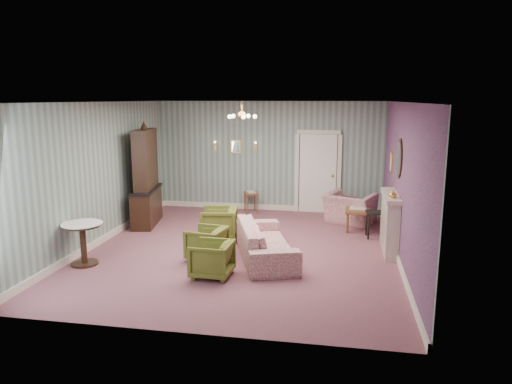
% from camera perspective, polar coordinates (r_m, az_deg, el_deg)
% --- Properties ---
extents(floor, '(7.00, 7.00, 0.00)m').
position_cam_1_polar(floor, '(9.55, -1.62, -6.91)').
color(floor, '#844D5B').
rests_on(floor, ground).
extents(ceiling, '(7.00, 7.00, 0.00)m').
position_cam_1_polar(ceiling, '(9.07, -1.72, 10.77)').
color(ceiling, white).
rests_on(ceiling, ground).
extents(wall_back, '(6.00, 0.00, 6.00)m').
position_cam_1_polar(wall_back, '(12.61, 1.58, 4.29)').
color(wall_back, slate).
rests_on(wall_back, ground).
extents(wall_front, '(6.00, 0.00, 6.00)m').
position_cam_1_polar(wall_front, '(5.89, -8.63, -3.86)').
color(wall_front, slate).
rests_on(wall_front, ground).
extents(wall_left, '(0.00, 7.00, 7.00)m').
position_cam_1_polar(wall_left, '(10.23, -18.35, 2.11)').
color(wall_left, slate).
rests_on(wall_left, ground).
extents(wall_right, '(0.00, 7.00, 7.00)m').
position_cam_1_polar(wall_right, '(9.08, 17.21, 1.08)').
color(wall_right, slate).
rests_on(wall_right, ground).
extents(wall_right_floral, '(0.00, 7.00, 7.00)m').
position_cam_1_polar(wall_right_floral, '(9.08, 17.11, 1.08)').
color(wall_right_floral, '#A85481').
rests_on(wall_right_floral, ground).
extents(door, '(1.12, 0.12, 2.16)m').
position_cam_1_polar(door, '(12.50, 7.46, 2.42)').
color(door, white).
rests_on(door, floor).
extents(olive_chair_a, '(0.64, 0.68, 0.67)m').
position_cam_1_polar(olive_chair_a, '(8.08, -5.35, -7.84)').
color(olive_chair_a, brown).
rests_on(olive_chair_a, floor).
extents(olive_chair_b, '(0.71, 0.75, 0.67)m').
position_cam_1_polar(olive_chair_b, '(8.95, -5.97, -5.94)').
color(olive_chair_b, brown).
rests_on(olive_chair_b, floor).
extents(olive_chair_c, '(0.78, 0.82, 0.75)m').
position_cam_1_polar(olive_chair_c, '(10.16, -4.48, -3.60)').
color(olive_chair_c, brown).
rests_on(olive_chair_c, floor).
extents(sofa_chintz, '(1.34, 2.36, 0.89)m').
position_cam_1_polar(sofa_chintz, '(8.93, 1.15, -5.22)').
color(sofa_chintz, '#953C57').
rests_on(sofa_chintz, floor).
extents(wingback_chair, '(1.30, 1.09, 0.97)m').
position_cam_1_polar(wingback_chair, '(11.66, 11.27, -1.32)').
color(wingback_chair, '#953C57').
rests_on(wingback_chair, floor).
extents(dresser, '(0.75, 1.51, 2.40)m').
position_cam_1_polar(dresser, '(11.46, -13.18, 2.05)').
color(dresser, black).
rests_on(dresser, floor).
extents(fireplace, '(0.30, 1.40, 1.16)m').
position_cam_1_polar(fireplace, '(9.64, 15.80, -3.58)').
color(fireplace, beige).
rests_on(fireplace, floor).
extents(mantel_vase, '(0.15, 0.15, 0.15)m').
position_cam_1_polar(mantel_vase, '(9.10, 16.13, -0.22)').
color(mantel_vase, gold).
rests_on(mantel_vase, fireplace).
extents(oval_mirror, '(0.04, 0.76, 0.84)m').
position_cam_1_polar(oval_mirror, '(9.41, 16.82, 3.91)').
color(oval_mirror, white).
rests_on(oval_mirror, wall_right).
extents(framed_print, '(0.04, 0.34, 0.42)m').
position_cam_1_polar(framed_print, '(10.78, 16.00, 3.48)').
color(framed_print, gold).
rests_on(framed_print, wall_right).
extents(coffee_table, '(0.59, 1.00, 0.50)m').
position_cam_1_polar(coffee_table, '(11.20, 12.13, -3.09)').
color(coffee_table, brown).
rests_on(coffee_table, floor).
extents(side_table_black, '(0.42, 0.42, 0.59)m').
position_cam_1_polar(side_table_black, '(10.54, 14.13, -3.84)').
color(side_table_black, black).
rests_on(side_table_black, floor).
extents(pedestal_table, '(0.82, 0.82, 0.78)m').
position_cam_1_polar(pedestal_table, '(9.13, -20.07, -5.88)').
color(pedestal_table, black).
rests_on(pedestal_table, floor).
extents(nesting_table, '(0.48, 0.53, 0.58)m').
position_cam_1_polar(nesting_table, '(12.54, -0.61, -1.14)').
color(nesting_table, brown).
rests_on(nesting_table, floor).
extents(gilt_mirror_back, '(0.28, 0.06, 0.36)m').
position_cam_1_polar(gilt_mirror_back, '(12.71, -2.47, 5.47)').
color(gilt_mirror_back, gold).
rests_on(gilt_mirror_back, wall_back).
extents(sconce_left, '(0.16, 0.12, 0.30)m').
position_cam_1_polar(sconce_left, '(12.82, -4.90, 5.49)').
color(sconce_left, gold).
rests_on(sconce_left, wall_back).
extents(sconce_right, '(0.16, 0.12, 0.30)m').
position_cam_1_polar(sconce_right, '(12.58, -0.03, 5.42)').
color(sconce_right, gold).
rests_on(sconce_right, wall_back).
extents(chandelier, '(0.56, 0.56, 0.36)m').
position_cam_1_polar(chandelier, '(9.08, -1.71, 9.07)').
color(chandelier, gold).
rests_on(chandelier, ceiling).
extents(burgundy_cushion, '(0.41, 0.28, 0.39)m').
position_cam_1_polar(burgundy_cushion, '(11.51, 11.03, -1.49)').
color(burgundy_cushion, maroon).
rests_on(burgundy_cushion, wingback_chair).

